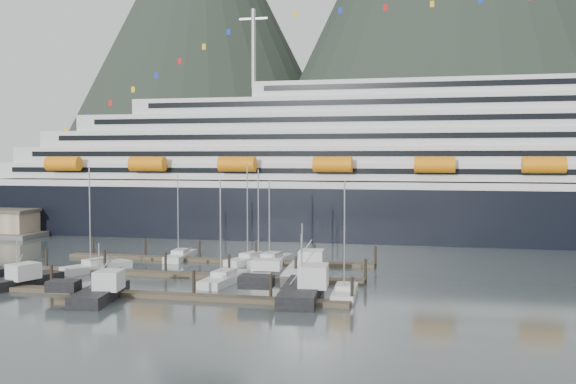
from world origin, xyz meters
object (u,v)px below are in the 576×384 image
Objects in this scene: trawler_b at (98,292)px; sailboat_g at (252,260)px; sailboat_a at (97,268)px; cruise_ship at (451,176)px; trawler_d at (300,290)px; sailboat_f at (272,261)px; sailboat_e at (180,256)px; trawler_e at (301,271)px; sailboat_d at (258,270)px; sailboat_h at (345,293)px; trawler_a at (17,280)px; sailboat_c at (224,280)px.

sailboat_g is at bearing -26.44° from trawler_b.
sailboat_a is 19.90m from trawler_b.
cruise_ship reaches higher than trawler_d.
sailboat_a is 1.14× the size of sailboat_f.
sailboat_e reaches higher than trawler_e.
trawler_b is at bearing -123.96° from sailboat_a.
sailboat_g is at bearing 1.48° from sailboat_d.
cruise_ship is at bearing -25.57° from sailboat_f.
sailboat_f is 1.17× the size of trawler_b.
cruise_ship is at bearing -17.03° from sailboat_a.
sailboat_h is 12.25m from trawler_e.
trawler_a is 35.07m from trawler_d.
trawler_e is at bearing -56.18° from trawler_b.
trawler_d is 12.12m from trawler_e.
sailboat_g is 1.11× the size of trawler_d.
cruise_ship is at bearing -38.67° from trawler_b.
sailboat_h reaches higher than trawler_b.
sailboat_g is (-3.33, 8.56, 0.01)m from sailboat_d.
sailboat_h is 1.09× the size of trawler_e.
sailboat_g is (-1.17, 16.67, 0.00)m from sailboat_c.
sailboat_c is at bearing 145.26° from sailboat_d.
sailboat_e is at bearing 39.40° from trawler_d.
trawler_a is at bearing 140.23° from sailboat_f.
sailboat_g is 1.13× the size of sailboat_h.
trawler_b is 0.89× the size of trawler_e.
sailboat_d is at bearing -9.53° from sailboat_c.
trawler_a is at bearing 86.62° from trawler_d.
sailboat_c is at bearing -48.39° from trawler_b.
trawler_a is at bearing 101.93° from sailboat_d.
cruise_ship reaches higher than trawler_b.
sailboat_d is at bearing 43.13° from sailboat_h.
cruise_ship is 54.85m from trawler_e.
trawler_a is 0.95× the size of trawler_e.
sailboat_e is (-12.96, 17.58, -0.01)m from sailboat_c.
sailboat_c is 13.08m from trawler_d.
sailboat_a is 33.35m from trawler_d.
cruise_ship is at bearing -26.34° from trawler_e.
sailboat_d is 1.31× the size of trawler_b.
trawler_e is (28.93, 0.43, 0.54)m from sailboat_a.
sailboat_e is at bearing 38.16° from sailboat_d.
sailboat_a is 1.10× the size of sailboat_c.
sailboat_g is (-3.37, 0.93, -0.00)m from sailboat_f.
sailboat_a reaches higher than sailboat_e.
sailboat_f is 24.73m from sailboat_h.
cruise_ship reaches higher than sailboat_e.
cruise_ship is 49.87m from sailboat_g.
sailboat_c is at bearing 53.50° from trawler_d.
cruise_ship reaches higher than sailboat_a.
sailboat_f is 0.85× the size of sailboat_g.
sailboat_d is 1.06× the size of trawler_d.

